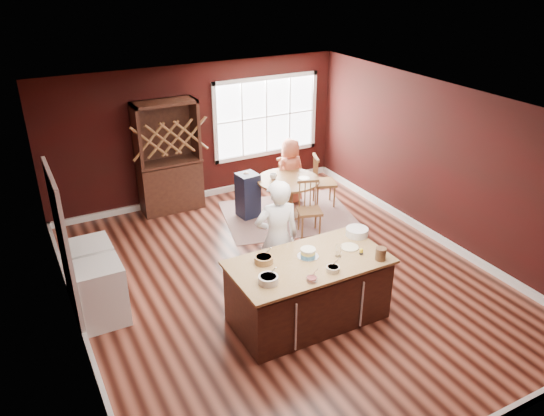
% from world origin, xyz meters
% --- Properties ---
extents(room_shell, '(7.00, 7.00, 7.00)m').
position_xyz_m(room_shell, '(0.00, 0.00, 1.35)').
color(room_shell, brown).
rests_on(room_shell, ground).
extents(window, '(2.36, 0.10, 1.66)m').
position_xyz_m(window, '(1.50, 3.47, 1.50)').
color(window, white).
rests_on(window, room_shell).
extents(doorway, '(0.08, 1.26, 2.13)m').
position_xyz_m(doorway, '(-2.97, 0.60, 1.02)').
color(doorway, white).
rests_on(doorway, room_shell).
extents(kitchen_island, '(2.10, 1.10, 0.92)m').
position_xyz_m(kitchen_island, '(-0.18, -0.99, 0.44)').
color(kitchen_island, black).
rests_on(kitchen_island, ground).
extents(dining_table, '(1.17, 1.17, 0.75)m').
position_xyz_m(dining_table, '(1.15, 1.91, 0.53)').
color(dining_table, brown).
rests_on(dining_table, ground).
extents(baker, '(0.72, 0.55, 1.79)m').
position_xyz_m(baker, '(-0.24, -0.22, 0.89)').
color(baker, white).
rests_on(baker, ground).
extents(layer_cake, '(0.28, 0.28, 0.12)m').
position_xyz_m(layer_cake, '(-0.14, -0.88, 0.98)').
color(layer_cake, white).
rests_on(layer_cake, kitchen_island).
extents(bowl_blue, '(0.25, 0.25, 0.10)m').
position_xyz_m(bowl_blue, '(-0.89, -1.19, 0.97)').
color(bowl_blue, white).
rests_on(bowl_blue, kitchen_island).
extents(bowl_yellow, '(0.24, 0.24, 0.09)m').
position_xyz_m(bowl_yellow, '(-0.72, -0.74, 0.97)').
color(bowl_yellow, '#9C8548').
rests_on(bowl_yellow, kitchen_island).
extents(bowl_pink, '(0.15, 0.15, 0.05)m').
position_xyz_m(bowl_pink, '(-0.40, -1.40, 0.95)').
color(bowl_pink, white).
rests_on(bowl_pink, kitchen_island).
extents(bowl_olive, '(0.17, 0.17, 0.06)m').
position_xyz_m(bowl_olive, '(-0.05, -1.33, 0.95)').
color(bowl_olive, beige).
rests_on(bowl_olive, kitchen_island).
extents(drinking_glass, '(0.08, 0.08, 0.16)m').
position_xyz_m(drinking_glass, '(0.22, -1.06, 1.00)').
color(drinking_glass, silver).
rests_on(drinking_glass, kitchen_island).
extents(dinner_plate, '(0.25, 0.25, 0.02)m').
position_xyz_m(dinner_plate, '(0.48, -0.95, 0.93)').
color(dinner_plate, beige).
rests_on(dinner_plate, kitchen_island).
extents(white_tub, '(0.32, 0.32, 0.11)m').
position_xyz_m(white_tub, '(0.78, -0.71, 0.97)').
color(white_tub, white).
rests_on(white_tub, kitchen_island).
extents(stoneware_crock, '(0.14, 0.14, 0.17)m').
position_xyz_m(stoneware_crock, '(0.66, -1.39, 1.00)').
color(stoneware_crock, '#412F22').
rests_on(stoneware_crock, kitchen_island).
extents(toy_figurine, '(0.05, 0.05, 0.09)m').
position_xyz_m(toy_figurine, '(0.51, -1.17, 0.96)').
color(toy_figurine, yellow).
rests_on(toy_figurine, kitchen_island).
extents(rug, '(2.73, 2.32, 0.01)m').
position_xyz_m(rug, '(1.15, 1.91, 0.01)').
color(rug, brown).
rests_on(rug, ground).
extents(chair_east, '(0.54, 0.56, 1.05)m').
position_xyz_m(chair_east, '(2.02, 1.99, 0.52)').
color(chair_east, '#9D572F').
rests_on(chair_east, ground).
extents(chair_south, '(0.52, 0.50, 0.98)m').
position_xyz_m(chair_south, '(1.12, 1.09, 0.49)').
color(chair_south, brown).
rests_on(chair_south, ground).
extents(chair_north, '(0.41, 0.39, 0.95)m').
position_xyz_m(chair_north, '(1.44, 2.72, 0.47)').
color(chair_north, olive).
rests_on(chair_north, ground).
extents(seated_woman, '(0.70, 0.51, 1.33)m').
position_xyz_m(seated_woman, '(1.48, 2.40, 0.67)').
color(seated_woman, '#C15A3E').
rests_on(seated_woman, ground).
extents(high_chair, '(0.40, 0.40, 0.90)m').
position_xyz_m(high_chair, '(0.47, 2.24, 0.45)').
color(high_chair, '#151A3D').
rests_on(high_chair, ground).
extents(toddler, '(0.18, 0.14, 0.26)m').
position_xyz_m(toddler, '(0.40, 2.26, 0.81)').
color(toddler, '#8CA5BF').
rests_on(toddler, high_chair).
extents(table_plate, '(0.22, 0.22, 0.02)m').
position_xyz_m(table_plate, '(1.42, 1.79, 0.76)').
color(table_plate, beige).
rests_on(table_plate, dining_table).
extents(table_cup, '(0.16, 0.16, 0.10)m').
position_xyz_m(table_cup, '(0.91, 2.04, 0.80)').
color(table_cup, white).
rests_on(table_cup, dining_table).
extents(hutch, '(1.17, 0.49, 2.15)m').
position_xyz_m(hutch, '(-0.70, 3.22, 1.07)').
color(hutch, black).
rests_on(hutch, ground).
extents(washer, '(0.60, 0.58, 0.87)m').
position_xyz_m(washer, '(-2.64, 0.28, 0.44)').
color(washer, white).
rests_on(washer, ground).
extents(dryer, '(0.60, 0.58, 0.88)m').
position_xyz_m(dryer, '(-2.64, 0.92, 0.44)').
color(dryer, silver).
rests_on(dryer, ground).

